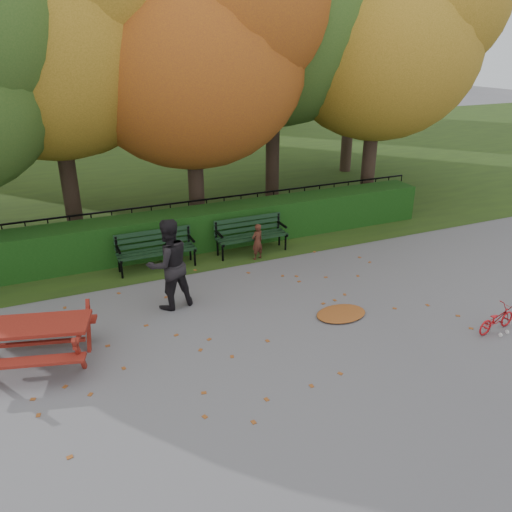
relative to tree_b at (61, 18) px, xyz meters
name	(u,v)px	position (x,y,z in m)	size (l,w,h in m)	color
ground	(274,333)	(2.44, -6.75, -5.40)	(90.00, 90.00, 0.00)	slate
grass_strip	(130,168)	(2.44, 7.25, -5.40)	(90.00, 90.00, 0.00)	#213513
building_right	(203,23)	(10.44, 21.25, 0.60)	(9.00, 6.00, 12.00)	#C5B09C
hedge	(199,229)	(2.44, -2.25, -4.90)	(13.00, 0.90, 1.00)	black
iron_fence	(189,218)	(2.44, -1.45, -4.87)	(14.00, 0.04, 1.02)	black
tree_b	(61,18)	(0.00, 0.00, 0.00)	(6.72, 6.40, 8.79)	black
tree_c	(205,45)	(3.28, -0.78, -0.58)	(6.30, 6.00, 8.00)	black
tree_d	(291,0)	(6.32, 0.48, 0.58)	(7.14, 6.80, 9.58)	black
tree_e	(395,34)	(8.97, -0.98, -0.32)	(6.09, 5.80, 8.16)	black
tree_g	(366,27)	(10.78, 3.02, -0.03)	(6.30, 6.00, 8.55)	black
bench_left	(155,247)	(1.14, -3.04, -4.88)	(1.80, 0.57, 0.88)	black
bench_right	(250,232)	(3.54, -3.04, -4.88)	(1.80, 0.57, 0.88)	black
picnic_table	(34,333)	(-1.53, -6.03, -4.82)	(2.06, 1.82, 0.85)	maroon
leaf_pile	(341,314)	(3.91, -6.70, -5.37)	(1.02, 0.71, 0.07)	brown
leaf_scatter	(267,324)	(2.44, -6.45, -5.40)	(9.00, 5.70, 0.01)	brown
child	(257,242)	(3.51, -3.55, -4.95)	(0.33, 0.22, 0.91)	#452116
adult	(169,264)	(0.98, -5.01, -4.48)	(0.90, 0.70, 1.85)	black
bicycle	(497,319)	(6.20, -8.31, -5.16)	(0.32, 0.93, 0.49)	#B41015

